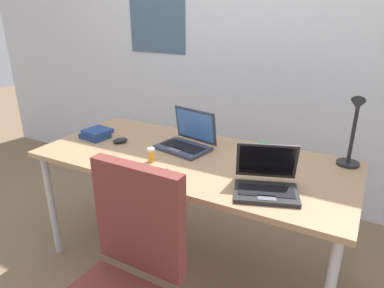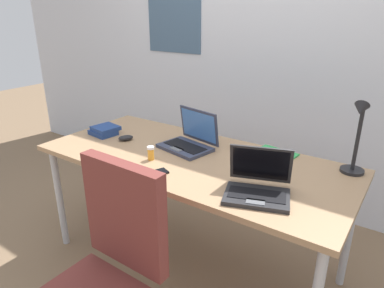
{
  "view_description": "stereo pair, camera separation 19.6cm",
  "coord_description": "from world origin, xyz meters",
  "px_view_note": "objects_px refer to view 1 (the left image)",
  "views": [
    {
      "loc": [
        0.87,
        -1.61,
        1.54
      ],
      "look_at": [
        0.0,
        0.0,
        0.82
      ],
      "focal_mm": 32.47,
      "sensor_mm": 36.0,
      "label": 1
    },
    {
      "loc": [
        1.03,
        -1.51,
        1.54
      ],
      "look_at": [
        0.0,
        0.0,
        0.82
      ],
      "focal_mm": 32.47,
      "sensor_mm": 36.0,
      "label": 2
    }
  ],
  "objects_px": {
    "desk_lamp": "(353,132)",
    "computer_mouse": "(120,140)",
    "book_stack": "(96,134)",
    "laptop_center": "(187,141)",
    "cell_phone": "(159,175)",
    "paper_folder_mid_desk": "(267,154)",
    "pill_bottle": "(151,155)",
    "laptop_mid_desk": "(266,183)"
  },
  "relations": [
    {
      "from": "laptop_mid_desk",
      "to": "computer_mouse",
      "type": "height_order",
      "value": "laptop_mid_desk"
    },
    {
      "from": "computer_mouse",
      "to": "pill_bottle",
      "type": "bearing_deg",
      "value": 10.78
    },
    {
      "from": "paper_folder_mid_desk",
      "to": "desk_lamp",
      "type": "bearing_deg",
      "value": 5.15
    },
    {
      "from": "laptop_center",
      "to": "cell_phone",
      "type": "bearing_deg",
      "value": -81.06
    },
    {
      "from": "laptop_mid_desk",
      "to": "cell_phone",
      "type": "xyz_separation_m",
      "value": [
        -0.52,
        -0.1,
        -0.04
      ]
    },
    {
      "from": "cell_phone",
      "to": "paper_folder_mid_desk",
      "type": "bearing_deg",
      "value": 76.02
    },
    {
      "from": "laptop_center",
      "to": "computer_mouse",
      "type": "relative_size",
      "value": 3.62
    },
    {
      "from": "cell_phone",
      "to": "book_stack",
      "type": "bearing_deg",
      "value": -179.06
    },
    {
      "from": "cell_phone",
      "to": "pill_bottle",
      "type": "distance_m",
      "value": 0.2
    },
    {
      "from": "desk_lamp",
      "to": "laptop_mid_desk",
      "type": "distance_m",
      "value": 0.58
    },
    {
      "from": "computer_mouse",
      "to": "book_stack",
      "type": "bearing_deg",
      "value": -146.32
    },
    {
      "from": "computer_mouse",
      "to": "cell_phone",
      "type": "xyz_separation_m",
      "value": [
        0.48,
        -0.27,
        -0.01
      ]
    },
    {
      "from": "cell_phone",
      "to": "book_stack",
      "type": "relative_size",
      "value": 0.71
    },
    {
      "from": "pill_bottle",
      "to": "cell_phone",
      "type": "bearing_deg",
      "value": -43.56
    },
    {
      "from": "desk_lamp",
      "to": "laptop_mid_desk",
      "type": "height_order",
      "value": "desk_lamp"
    },
    {
      "from": "book_stack",
      "to": "desk_lamp",
      "type": "bearing_deg",
      "value": 11.08
    },
    {
      "from": "cell_phone",
      "to": "pill_bottle",
      "type": "xyz_separation_m",
      "value": [
        -0.14,
        0.13,
        0.04
      ]
    },
    {
      "from": "desk_lamp",
      "to": "computer_mouse",
      "type": "bearing_deg",
      "value": -167.28
    },
    {
      "from": "laptop_center",
      "to": "desk_lamp",
      "type": "bearing_deg",
      "value": 10.57
    },
    {
      "from": "laptop_center",
      "to": "book_stack",
      "type": "xyz_separation_m",
      "value": [
        -0.61,
        -0.13,
        -0.02
      ]
    },
    {
      "from": "desk_lamp",
      "to": "computer_mouse",
      "type": "distance_m",
      "value": 1.35
    },
    {
      "from": "laptop_mid_desk",
      "to": "computer_mouse",
      "type": "relative_size",
      "value": 3.72
    },
    {
      "from": "cell_phone",
      "to": "paper_folder_mid_desk",
      "type": "distance_m",
      "value": 0.66
    },
    {
      "from": "laptop_mid_desk",
      "to": "cell_phone",
      "type": "height_order",
      "value": "laptop_mid_desk"
    },
    {
      "from": "computer_mouse",
      "to": "pill_bottle",
      "type": "height_order",
      "value": "pill_bottle"
    },
    {
      "from": "laptop_mid_desk",
      "to": "book_stack",
      "type": "distance_m",
      "value": 1.21
    },
    {
      "from": "computer_mouse",
      "to": "paper_folder_mid_desk",
      "type": "relative_size",
      "value": 0.31
    },
    {
      "from": "book_stack",
      "to": "computer_mouse",
      "type": "bearing_deg",
      "value": -0.03
    },
    {
      "from": "cell_phone",
      "to": "pill_bottle",
      "type": "bearing_deg",
      "value": 159.53
    },
    {
      "from": "paper_folder_mid_desk",
      "to": "laptop_mid_desk",
      "type": "bearing_deg",
      "value": -73.96
    },
    {
      "from": "cell_phone",
      "to": "desk_lamp",
      "type": "bearing_deg",
      "value": 57.49
    },
    {
      "from": "desk_lamp",
      "to": "book_stack",
      "type": "height_order",
      "value": "desk_lamp"
    },
    {
      "from": "pill_bottle",
      "to": "paper_folder_mid_desk",
      "type": "height_order",
      "value": "pill_bottle"
    },
    {
      "from": "paper_folder_mid_desk",
      "to": "computer_mouse",
      "type": "bearing_deg",
      "value": -163.7
    },
    {
      "from": "laptop_mid_desk",
      "to": "computer_mouse",
      "type": "distance_m",
      "value": 1.01
    },
    {
      "from": "laptop_center",
      "to": "book_stack",
      "type": "distance_m",
      "value": 0.62
    },
    {
      "from": "laptop_center",
      "to": "paper_folder_mid_desk",
      "type": "distance_m",
      "value": 0.48
    },
    {
      "from": "cell_phone",
      "to": "paper_folder_mid_desk",
      "type": "relative_size",
      "value": 0.44
    },
    {
      "from": "pill_bottle",
      "to": "book_stack",
      "type": "bearing_deg",
      "value": 165.11
    },
    {
      "from": "computer_mouse",
      "to": "paper_folder_mid_desk",
      "type": "height_order",
      "value": "computer_mouse"
    },
    {
      "from": "book_stack",
      "to": "paper_folder_mid_desk",
      "type": "distance_m",
      "value": 1.11
    },
    {
      "from": "desk_lamp",
      "to": "laptop_center",
      "type": "bearing_deg",
      "value": -169.43
    }
  ]
}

